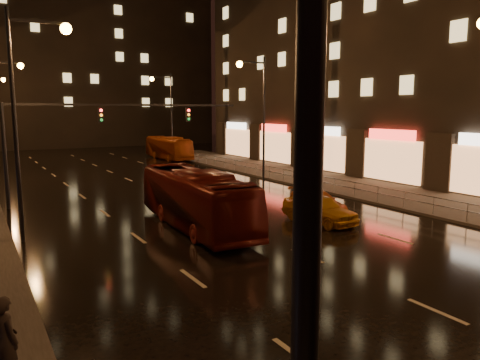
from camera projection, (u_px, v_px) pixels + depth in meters
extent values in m
plane|color=black|center=(163.00, 194.00, 32.33)|extent=(140.00, 140.00, 0.00)
cube|color=#38332D|center=(359.00, 187.00, 34.75)|extent=(7.00, 70.00, 0.15)
cube|color=black|center=(426.00, 9.00, 43.02)|extent=(18.00, 50.00, 30.00)
cube|color=black|center=(68.00, 34.00, 76.12)|extent=(44.00, 16.00, 36.00)
cylinder|color=black|center=(5.00, 156.00, 27.10)|extent=(0.22, 0.22, 6.20)
cube|color=black|center=(131.00, 105.00, 30.43)|extent=(15.20, 0.14, 0.14)
cube|color=black|center=(101.00, 115.00, 29.54)|extent=(0.32, 0.18, 0.95)
cube|color=black|center=(188.00, 115.00, 32.52)|extent=(0.32, 0.18, 0.95)
sphere|color=#FF1E19|center=(101.00, 110.00, 29.39)|extent=(0.18, 0.18, 0.18)
cylinder|color=black|center=(307.00, 236.00, 2.88)|extent=(0.18, 0.18, 10.00)
cylinder|color=#99999E|center=(171.00, 152.00, 57.83)|extent=(0.04, 0.04, 1.00)
cube|color=#99999E|center=(299.00, 172.00, 35.52)|extent=(0.05, 56.00, 0.05)
cube|color=#99999E|center=(299.00, 177.00, 35.58)|extent=(0.05, 56.00, 0.05)
imported|color=#57110C|center=(195.00, 199.00, 23.02)|extent=(3.01, 10.42, 2.87)
imported|color=#A34310|center=(168.00, 148.00, 55.15)|extent=(2.28, 9.60, 2.67)
imported|color=#C27B12|center=(319.00, 209.00, 24.03)|extent=(2.16, 4.51, 1.49)
imported|color=#BD4F11|center=(317.00, 202.00, 26.39)|extent=(2.28, 4.51, 1.26)
imported|color=black|center=(6.00, 340.00, 9.57)|extent=(0.70, 0.82, 1.89)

